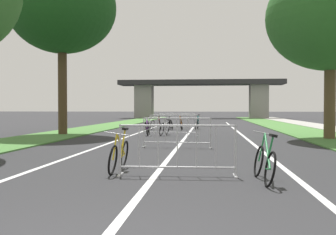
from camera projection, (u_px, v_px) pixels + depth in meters
name	position (u px, v px, depth m)	size (l,w,h in m)	color
grass_verge_left	(103.00, 127.00, 28.32)	(2.98, 60.12, 0.05)	#477A38
grass_verge_right	(288.00, 128.00, 26.94)	(2.98, 60.12, 0.05)	#477A38
sidewalk_path_right	(327.00, 128.00, 26.66)	(2.38, 60.12, 0.08)	#9E9B93
lane_stripe_center	(188.00, 134.00, 20.46)	(0.14, 34.78, 0.01)	silver
lane_stripe_right_lane	(241.00, 134.00, 20.17)	(0.14, 34.78, 0.01)	silver
lane_stripe_left_lane	(136.00, 134.00, 20.76)	(0.14, 34.78, 0.01)	silver
overpass_bridge	(201.00, 92.00, 52.49)	(22.22, 3.85, 5.18)	#2D2D30
tree_left_oak_mid	(62.00, 8.00, 19.77)	(5.55, 5.55, 8.92)	#4C3823
tree_right_pine_near	(331.00, 17.00, 16.89)	(5.60, 5.60, 7.79)	brown
crowd_barrier_nearest	(177.00, 151.00, 7.83)	(2.42, 0.53, 1.05)	#ADADB2
crowd_barrier_second	(177.00, 133.00, 13.46)	(2.43, 0.58, 1.05)	#ADADB2
crowd_barrier_third	(173.00, 126.00, 19.11)	(2.42, 0.54, 1.05)	#ADADB2
crowd_barrier_fourth	(176.00, 122.00, 24.72)	(2.41, 0.45, 1.05)	#ADADB2
bicycle_green_0	(265.00, 162.00, 7.22)	(0.47, 1.67, 0.94)	black
bicycle_yellow_1	(119.00, 155.00, 8.45)	(0.54, 1.70, 0.95)	black
bicycle_black_2	(171.00, 124.00, 25.15)	(0.72, 1.65, 0.96)	black
bicycle_silver_3	(165.00, 128.00, 19.64)	(0.49, 1.67, 0.93)	black
bicycle_red_4	(160.00, 124.00, 25.22)	(0.62, 1.72, 0.89)	black
bicycle_orange_5	(181.00, 124.00, 24.24)	(0.43, 1.73, 0.97)	black
bicycle_white_6	(149.00, 124.00, 24.43)	(0.72, 1.62, 0.88)	black
bicycle_teal_7	(197.00, 124.00, 24.97)	(0.46, 1.65, 0.97)	black
bicycle_purple_8	(148.00, 128.00, 19.69)	(0.47, 1.71, 0.93)	black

